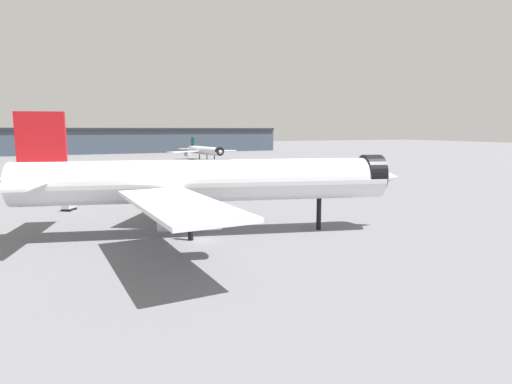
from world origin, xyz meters
name	(u,v)px	position (x,y,z in m)	size (l,w,h in m)	color
ground	(202,241)	(0.00, 0.00, 0.00)	(900.00, 900.00, 0.00)	slate
airliner_near_gate	(205,182)	(1.62, 3.40, 7.47)	(57.44, 51.37, 16.96)	white
airliner_far_taxiway	(204,151)	(44.19, 143.86, 4.79)	(35.35, 38.99, 10.87)	silver
terminal_building	(100,140)	(3.29, 230.78, 8.05)	(229.22, 25.70, 27.54)	#3D4756
baggage_tug_wing	(230,193)	(16.32, 33.32, 0.97)	(3.32, 2.12, 1.85)	black
baggage_cart_trailing	(69,205)	(-16.04, 30.78, 0.98)	(2.72, 2.86, 1.82)	black
traffic_cone_near_nose	(247,198)	(18.88, 29.93, 0.29)	(0.47, 0.47, 0.59)	#F2600C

